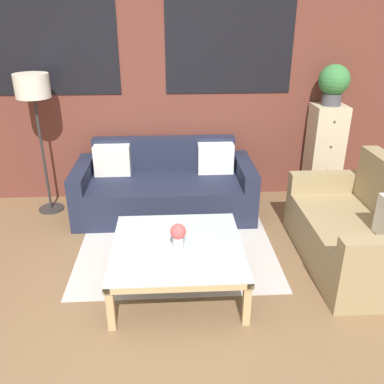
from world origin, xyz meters
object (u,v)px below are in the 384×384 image
at_px(potted_plant, 334,83).
at_px(coffee_table, 177,250).
at_px(floor_lamp, 33,95).
at_px(flower_vase, 178,235).
at_px(drawer_cabinet, 324,154).
at_px(settee_vintage, 358,232).
at_px(couch_dark, 165,188).

bearing_deg(potted_plant, coffee_table, -137.14).
distance_m(floor_lamp, flower_vase, 2.26).
bearing_deg(drawer_cabinet, coffee_table, -137.14).
relative_size(settee_vintage, flower_vase, 6.81).
bearing_deg(floor_lamp, drawer_cabinet, 2.41).
distance_m(settee_vintage, flower_vase, 1.65).
bearing_deg(flower_vase, coffee_table, 99.92).
bearing_deg(drawer_cabinet, floor_lamp, -177.59).
bearing_deg(potted_plant, settee_vintage, -96.08).
bearing_deg(flower_vase, settee_vintage, 10.56).
bearing_deg(floor_lamp, settee_vintage, -22.25).
height_order(floor_lamp, flower_vase, floor_lamp).
height_order(couch_dark, drawer_cabinet, drawer_cabinet).
distance_m(potted_plant, flower_vase, 2.58).
bearing_deg(flower_vase, potted_plant, 43.79).
relative_size(couch_dark, coffee_table, 1.86).
relative_size(coffee_table, potted_plant, 2.37).
bearing_deg(settee_vintage, potted_plant, 83.92).
bearing_deg(couch_dark, drawer_cabinet, 7.23).
bearing_deg(flower_vase, drawer_cabinet, 43.78).
bearing_deg(floor_lamp, couch_dark, -4.44).
height_order(couch_dark, flower_vase, couch_dark).
height_order(settee_vintage, floor_lamp, floor_lamp).
height_order(settee_vintage, drawer_cabinet, drawer_cabinet).
bearing_deg(coffee_table, drawer_cabinet, 42.86).
distance_m(floor_lamp, potted_plant, 3.20).
xyz_separation_m(couch_dark, coffee_table, (0.11, -1.40, 0.06)).
bearing_deg(drawer_cabinet, settee_vintage, -96.08).
height_order(couch_dark, settee_vintage, settee_vintage).
distance_m(settee_vintage, floor_lamp, 3.44).
bearing_deg(couch_dark, coffee_table, -85.53).
bearing_deg(drawer_cabinet, couch_dark, -172.77).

